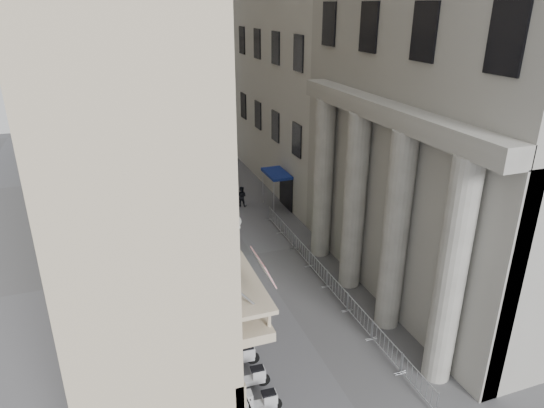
% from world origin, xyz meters
% --- Properties ---
extents(far_building, '(22.00, 10.00, 30.00)m').
position_xyz_m(far_building, '(0.00, 48.00, 15.00)').
color(far_building, beige).
rests_on(far_building, ground).
extents(iron_fence, '(0.30, 28.00, 1.40)m').
position_xyz_m(iron_fence, '(-4.30, 18.00, 0.00)').
color(iron_fence, black).
rests_on(iron_fence, ground).
extents(blue_awning, '(1.60, 3.00, 3.00)m').
position_xyz_m(blue_awning, '(4.15, 26.00, 0.00)').
color(blue_awning, navy).
rests_on(blue_awning, ground).
extents(scooter_3, '(1.42, 0.62, 1.50)m').
position_xyz_m(scooter_3, '(-3.63, 7.95, 0.00)').
color(scooter_3, silver).
rests_on(scooter_3, ground).
extents(scooter_4, '(1.42, 0.62, 1.50)m').
position_xyz_m(scooter_4, '(-3.63, 9.40, 0.00)').
color(scooter_4, silver).
rests_on(scooter_4, ground).
extents(scooter_5, '(1.42, 0.62, 1.50)m').
position_xyz_m(scooter_5, '(-3.63, 10.85, 0.00)').
color(scooter_5, silver).
rests_on(scooter_5, ground).
extents(scooter_6, '(1.42, 0.62, 1.50)m').
position_xyz_m(scooter_6, '(-3.63, 12.30, 0.00)').
color(scooter_6, silver).
rests_on(scooter_6, ground).
extents(scooter_7, '(1.42, 0.62, 1.50)m').
position_xyz_m(scooter_7, '(-3.63, 13.75, 0.00)').
color(scooter_7, silver).
rests_on(scooter_7, ground).
extents(scooter_8, '(1.42, 0.62, 1.50)m').
position_xyz_m(scooter_8, '(-3.63, 15.21, 0.00)').
color(scooter_8, silver).
rests_on(scooter_8, ground).
extents(scooter_9, '(1.42, 0.62, 1.50)m').
position_xyz_m(scooter_9, '(-3.63, 16.66, 0.00)').
color(scooter_9, silver).
rests_on(scooter_9, ground).
extents(scooter_10, '(1.42, 0.62, 1.50)m').
position_xyz_m(scooter_10, '(-3.63, 18.11, 0.00)').
color(scooter_10, silver).
rests_on(scooter_10, ground).
extents(scooter_11, '(1.42, 0.62, 1.50)m').
position_xyz_m(scooter_11, '(-3.63, 19.56, 0.00)').
color(scooter_11, silver).
rests_on(scooter_11, ground).
extents(scooter_12, '(1.42, 0.62, 1.50)m').
position_xyz_m(scooter_12, '(-3.63, 21.01, 0.00)').
color(scooter_12, silver).
rests_on(scooter_12, ground).
extents(scooter_13, '(1.42, 0.62, 1.50)m').
position_xyz_m(scooter_13, '(-3.63, 22.47, 0.00)').
color(scooter_13, silver).
rests_on(scooter_13, ground).
extents(scooter_14, '(1.42, 0.62, 1.50)m').
position_xyz_m(scooter_14, '(-3.63, 23.92, 0.00)').
color(scooter_14, silver).
rests_on(scooter_14, ground).
extents(barrier_0, '(0.60, 2.40, 1.10)m').
position_xyz_m(barrier_0, '(2.85, 5.32, 0.00)').
color(barrier_0, '#B4B6BC').
rests_on(barrier_0, ground).
extents(barrier_1, '(0.60, 2.40, 1.10)m').
position_xyz_m(barrier_1, '(2.85, 7.82, 0.00)').
color(barrier_1, '#B4B6BC').
rests_on(barrier_1, ground).
extents(barrier_2, '(0.60, 2.40, 1.10)m').
position_xyz_m(barrier_2, '(2.85, 10.32, 0.00)').
color(barrier_2, '#B4B6BC').
rests_on(barrier_2, ground).
extents(barrier_3, '(0.60, 2.40, 1.10)m').
position_xyz_m(barrier_3, '(2.85, 12.82, 0.00)').
color(barrier_3, '#B4B6BC').
rests_on(barrier_3, ground).
extents(barrier_4, '(0.60, 2.40, 1.10)m').
position_xyz_m(barrier_4, '(2.85, 15.32, 0.00)').
color(barrier_4, '#B4B6BC').
rests_on(barrier_4, ground).
extents(barrier_5, '(0.60, 2.40, 1.10)m').
position_xyz_m(barrier_5, '(2.85, 17.82, 0.00)').
color(barrier_5, '#B4B6BC').
rests_on(barrier_5, ground).
extents(barrier_6, '(0.60, 2.40, 1.10)m').
position_xyz_m(barrier_6, '(2.85, 20.32, 0.00)').
color(barrier_6, '#B4B6BC').
rests_on(barrier_6, ground).
extents(barrier_7, '(0.60, 2.40, 1.10)m').
position_xyz_m(barrier_7, '(2.85, 22.82, 0.00)').
color(barrier_7, '#B4B6BC').
rests_on(barrier_7, ground).
extents(security_tent, '(4.08, 4.08, 3.32)m').
position_xyz_m(security_tent, '(-2.42, 20.07, 2.77)').
color(security_tent, silver).
rests_on(security_tent, ground).
extents(street_lamp, '(2.64, 0.24, 8.08)m').
position_xyz_m(street_lamp, '(-3.89, 20.77, 4.81)').
color(street_lamp, gray).
rests_on(street_lamp, ground).
extents(info_kiosk, '(0.30, 0.85, 1.79)m').
position_xyz_m(info_kiosk, '(-4.19, 19.14, 0.90)').
color(info_kiosk, black).
rests_on(info_kiosk, ground).
extents(pedestrian_a, '(0.70, 0.53, 1.75)m').
position_xyz_m(pedestrian_a, '(0.98, 28.25, 0.87)').
color(pedestrian_a, black).
rests_on(pedestrian_a, ground).
extents(pedestrian_b, '(1.02, 0.96, 1.67)m').
position_xyz_m(pedestrian_b, '(1.64, 27.31, 0.83)').
color(pedestrian_b, black).
rests_on(pedestrian_b, ground).
extents(pedestrian_c, '(1.01, 0.72, 1.92)m').
position_xyz_m(pedestrian_c, '(-0.04, 28.65, 0.96)').
color(pedestrian_c, black).
rests_on(pedestrian_c, ground).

